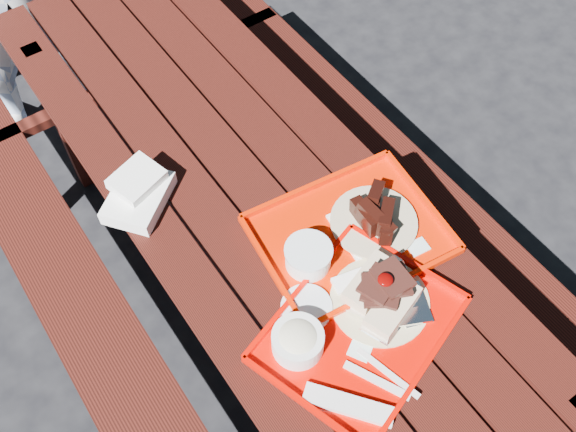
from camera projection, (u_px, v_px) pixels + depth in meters
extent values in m
plane|color=black|center=(266.00, 306.00, 2.49)|extent=(60.00, 60.00, 0.00)
cube|color=#39100A|center=(169.00, 249.00, 1.78)|extent=(0.14, 2.40, 0.04)
cube|color=#39100A|center=(215.00, 223.00, 1.83)|extent=(0.14, 2.40, 0.04)
cube|color=#39100A|center=(259.00, 198.00, 1.88)|extent=(0.14, 2.40, 0.04)
cube|color=#39100A|center=(300.00, 175.00, 1.93)|extent=(0.14, 2.40, 0.04)
cube|color=#39100A|center=(340.00, 152.00, 1.98)|extent=(0.14, 2.40, 0.04)
cube|color=#39100A|center=(104.00, 345.00, 1.95)|extent=(0.25, 2.40, 0.04)
cube|color=#39100A|center=(22.00, 201.00, 2.51)|extent=(0.06, 0.06, 0.42)
cube|color=#39100A|center=(395.00, 170.00, 2.31)|extent=(0.25, 2.40, 0.04)
cube|color=#39100A|center=(551.00, 376.00, 2.12)|extent=(0.06, 0.06, 0.42)
cube|color=#39100A|center=(267.00, 79.00, 2.88)|extent=(0.06, 0.06, 0.42)
cube|color=#39100A|center=(63.00, 123.00, 2.51)|extent=(0.06, 0.06, 0.75)
cube|color=#39100A|center=(195.00, 61.00, 2.71)|extent=(0.06, 0.06, 0.75)
cube|color=#39100A|center=(129.00, 81.00, 2.56)|extent=(1.40, 0.06, 0.04)
cube|color=#D60900|center=(359.00, 330.00, 1.62)|extent=(0.57, 0.50, 0.01)
cube|color=#D60900|center=(300.00, 289.00, 1.67)|extent=(0.46, 0.16, 0.02)
cube|color=#D60900|center=(423.00, 370.00, 1.55)|extent=(0.46, 0.16, 0.02)
cube|color=#D60900|center=(408.00, 262.00, 1.71)|extent=(0.13, 0.35, 0.02)
cube|color=#D60900|center=(304.00, 403.00, 1.50)|extent=(0.13, 0.35, 0.02)
cylinder|color=#C5B688|center=(380.00, 301.00, 1.66)|extent=(0.26, 0.26, 0.01)
cube|color=beige|center=(392.00, 308.00, 1.61)|extent=(0.18, 0.12, 0.05)
cube|color=beige|center=(370.00, 283.00, 1.65)|extent=(0.18, 0.12, 0.05)
ellipsoid|color=#500201|center=(386.00, 277.00, 1.55)|extent=(0.04, 0.04, 0.02)
cylinder|color=white|center=(298.00, 341.00, 1.56)|extent=(0.13, 0.13, 0.06)
ellipsoid|color=beige|center=(298.00, 338.00, 1.55)|extent=(0.11, 0.11, 0.05)
cylinder|color=silver|center=(306.00, 307.00, 1.64)|extent=(0.13, 0.13, 0.01)
cube|color=silver|center=(348.00, 405.00, 1.50)|extent=(0.17, 0.20, 0.02)
cube|color=silver|center=(377.00, 381.00, 1.54)|extent=(0.09, 0.16, 0.01)
cube|color=silver|center=(388.00, 373.00, 1.55)|extent=(0.06, 0.18, 0.01)
cube|color=white|center=(360.00, 349.00, 1.58)|extent=(0.07, 0.07, 0.00)
cube|color=red|center=(349.00, 236.00, 1.78)|extent=(0.53, 0.43, 0.01)
cube|color=red|center=(316.00, 185.00, 1.85)|extent=(0.49, 0.07, 0.02)
cube|color=red|center=(387.00, 287.00, 1.67)|extent=(0.49, 0.07, 0.02)
cube|color=red|center=(423.00, 199.00, 1.83)|extent=(0.06, 0.38, 0.02)
cube|color=red|center=(271.00, 270.00, 1.70)|extent=(0.06, 0.38, 0.02)
cube|color=white|center=(367.00, 226.00, 1.78)|extent=(0.19, 0.19, 0.01)
cylinder|color=tan|center=(374.00, 222.00, 1.78)|extent=(0.24, 0.24, 0.01)
cylinder|color=white|center=(308.00, 257.00, 1.70)|extent=(0.12, 0.12, 0.06)
cylinder|color=silver|center=(309.00, 250.00, 1.67)|extent=(0.13, 0.13, 0.01)
cube|color=white|center=(369.00, 275.00, 1.69)|extent=(0.21, 0.09, 0.02)
cube|color=white|center=(418.00, 247.00, 1.75)|extent=(0.06, 0.05, 0.00)
cube|color=white|center=(139.00, 198.00, 1.83)|extent=(0.25, 0.24, 0.05)
cube|color=white|center=(137.00, 180.00, 1.81)|extent=(0.17, 0.15, 0.04)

